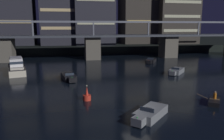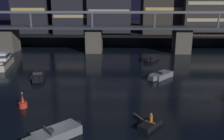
% 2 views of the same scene
% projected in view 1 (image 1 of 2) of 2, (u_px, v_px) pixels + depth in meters
% --- Properties ---
extents(ground_plane, '(400.00, 400.00, 0.00)m').
position_uv_depth(ground_plane, '(137.00, 114.00, 21.52)').
color(ground_plane, black).
extents(far_riverbank, '(240.00, 80.00, 2.20)m').
position_uv_depth(far_riverbank, '(81.00, 42.00, 103.31)').
color(far_riverbank, black).
rests_on(far_riverbank, ground).
extents(river_bridge, '(87.30, 6.40, 9.38)m').
position_uv_depth(river_bridge, '(92.00, 43.00, 56.54)').
color(river_bridge, '#605B51').
rests_on(river_bridge, ground).
extents(tower_west_tall, '(10.94, 12.97, 27.40)m').
position_uv_depth(tower_west_tall, '(58.00, 2.00, 73.69)').
color(tower_west_tall, '#282833').
rests_on(tower_west_tall, far_riverbank).
extents(tower_east_low, '(13.73, 13.00, 23.27)m').
position_uv_depth(tower_east_low, '(174.00, 10.00, 79.21)').
color(tower_east_low, '#38332D').
rests_on(tower_east_low, far_riverbank).
extents(cabin_cruiser_near_left, '(4.41, 9.37, 2.79)m').
position_uv_depth(cabin_cruiser_near_left, '(17.00, 67.00, 40.38)').
color(cabin_cruiser_near_left, beige).
rests_on(cabin_cruiser_near_left, ground).
extents(speedboat_near_center, '(4.41, 4.37, 1.16)m').
position_uv_depth(speedboat_near_center, '(150.00, 113.00, 20.60)').
color(speedboat_near_center, gray).
rests_on(speedboat_near_center, ground).
extents(speedboat_near_right, '(3.72, 4.82, 1.16)m').
position_uv_depth(speedboat_near_right, '(151.00, 61.00, 51.81)').
color(speedboat_near_right, black).
rests_on(speedboat_near_right, ground).
extents(speedboat_mid_center, '(4.27, 4.49, 1.16)m').
position_uv_depth(speedboat_mid_center, '(176.00, 71.00, 39.88)').
color(speedboat_mid_center, gray).
rests_on(speedboat_mid_center, ground).
extents(speedboat_mid_right, '(2.50, 5.22, 1.16)m').
position_uv_depth(speedboat_mid_right, '(69.00, 77.00, 35.28)').
color(speedboat_mid_right, black).
rests_on(speedboat_mid_right, ground).
extents(channel_buoy, '(0.90, 0.90, 1.76)m').
position_uv_depth(channel_buoy, '(87.00, 96.00, 25.47)').
color(channel_buoy, red).
rests_on(channel_buoy, ground).
extents(dinghy_with_paddler, '(2.67, 2.72, 1.36)m').
position_uv_depth(dinghy_with_paddler, '(214.00, 101.00, 24.38)').
color(dinghy_with_paddler, black).
rests_on(dinghy_with_paddler, ground).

